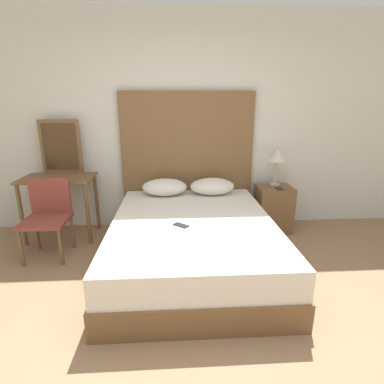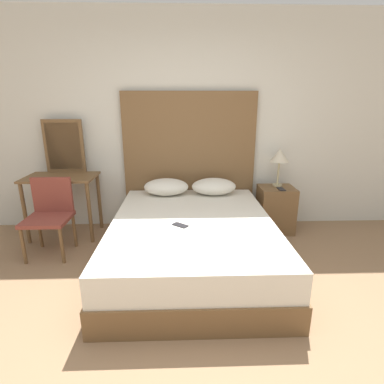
{
  "view_description": "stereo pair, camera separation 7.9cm",
  "coord_description": "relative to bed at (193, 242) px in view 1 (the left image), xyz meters",
  "views": [
    {
      "loc": [
        -0.07,
        -1.5,
        1.62
      ],
      "look_at": [
        0.1,
        1.37,
        0.75
      ],
      "focal_mm": 28.0,
      "sensor_mm": 36.0,
      "label": 1
    },
    {
      "loc": [
        0.01,
        -1.51,
        1.62
      ],
      "look_at": [
        0.1,
        1.37,
        0.75
      ],
      "focal_mm": 28.0,
      "sensor_mm": 36.0,
      "label": 2
    }
  ],
  "objects": [
    {
      "name": "bed",
      "position": [
        0.0,
        0.0,
        0.0
      ],
      "size": [
        1.61,
        2.09,
        0.5
      ],
      "color": "brown",
      "rests_on": "ground_plane"
    },
    {
      "name": "headboard",
      "position": [
        0.0,
        1.07,
        0.63
      ],
      "size": [
        1.69,
        0.05,
        1.75
      ],
      "color": "brown",
      "rests_on": "ground_plane"
    },
    {
      "name": "vanity_mirror",
      "position": [
        -1.56,
        1.0,
        0.84
      ],
      "size": [
        0.48,
        0.03,
        0.66
      ],
      "color": "brown",
      "rests_on": "vanity_desk"
    },
    {
      "name": "pillow_left",
      "position": [
        -0.3,
        0.82,
        0.36
      ],
      "size": [
        0.55,
        0.35,
        0.21
      ],
      "color": "silver",
      "rests_on": "bed"
    },
    {
      "name": "table_lamp",
      "position": [
        1.12,
        0.89,
        0.72
      ],
      "size": [
        0.24,
        0.24,
        0.47
      ],
      "color": "tan",
      "rests_on": "nightstand"
    },
    {
      "name": "phone_on_nightstand",
      "position": [
        1.12,
        0.72,
        0.35
      ],
      "size": [
        0.07,
        0.15,
        0.01
      ],
      "color": "black",
      "rests_on": "nightstand"
    },
    {
      "name": "nightstand",
      "position": [
        1.1,
        0.81,
        0.05
      ],
      "size": [
        0.43,
        0.38,
        0.59
      ],
      "color": "brown",
      "rests_on": "ground_plane"
    },
    {
      "name": "ground_plane",
      "position": [
        -0.1,
        -1.27,
        -0.25
      ],
      "size": [
        16.0,
        16.0,
        0.0
      ],
      "primitive_type": "plane",
      "color": "#8C6B4C"
    },
    {
      "name": "chair",
      "position": [
        -1.54,
        0.34,
        0.23
      ],
      "size": [
        0.45,
        0.44,
        0.83
      ],
      "color": "brown",
      "rests_on": "ground_plane"
    },
    {
      "name": "phone_on_bed",
      "position": [
        -0.12,
        -0.16,
        0.26
      ],
      "size": [
        0.16,
        0.15,
        0.01
      ],
      "color": "#232328",
      "rests_on": "bed"
    },
    {
      "name": "pillow_right",
      "position": [
        0.3,
        0.82,
        0.36
      ],
      "size": [
        0.55,
        0.35,
        0.21
      ],
      "color": "silver",
      "rests_on": "bed"
    },
    {
      "name": "vanity_desk",
      "position": [
        -1.56,
        0.77,
        0.37
      ],
      "size": [
        0.83,
        0.51,
        0.77
      ],
      "color": "brown",
      "rests_on": "ground_plane"
    },
    {
      "name": "wall_back",
      "position": [
        -0.1,
        1.14,
        1.1
      ],
      "size": [
        10.0,
        0.06,
        2.7
      ],
      "color": "silver",
      "rests_on": "ground_plane"
    }
  ]
}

